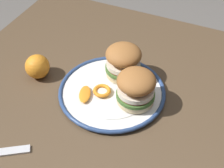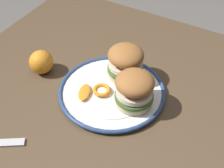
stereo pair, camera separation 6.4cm
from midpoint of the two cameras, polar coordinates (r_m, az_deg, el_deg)
name	(u,v)px [view 2 (the right image)]	position (r m, az deg, el deg)	size (l,w,h in m)	color
dining_table	(121,131)	(1.00, 3.48, -8.19)	(1.11, 0.99, 0.74)	brown
dinner_plate	(112,92)	(0.95, 1.93, -1.39)	(0.31, 0.31, 0.02)	white
sandwich_half_left	(126,61)	(0.96, 4.31, 3.90)	(0.15, 0.15, 0.10)	beige
sandwich_half_right	(135,89)	(0.88, 6.04, -0.92)	(0.14, 0.14, 0.10)	beige
orange_peel_curled	(102,90)	(0.94, 0.14, -1.14)	(0.07, 0.07, 0.01)	orange
orange_peel_strip_long	(84,92)	(0.93, -2.90, -1.50)	(0.05, 0.07, 0.01)	orange
whole_orange	(41,62)	(1.02, -10.52, 3.75)	(0.07, 0.07, 0.07)	orange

